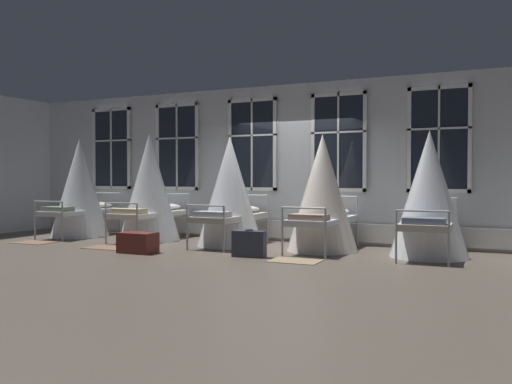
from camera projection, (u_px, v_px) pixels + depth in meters
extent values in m
plane|color=brown|center=(274.00, 248.00, 10.14)|extent=(25.56, 25.56, 0.00)
cube|color=silver|center=(296.00, 163.00, 11.14)|extent=(13.78, 0.10, 3.26)
cube|color=black|center=(111.00, 149.00, 13.04)|extent=(1.13, 0.02, 1.96)
cube|color=silver|center=(112.00, 187.00, 13.06)|extent=(1.13, 0.06, 0.07)
cube|color=silver|center=(111.00, 110.00, 13.01)|extent=(1.13, 0.06, 0.07)
cube|color=silver|center=(95.00, 149.00, 13.26)|extent=(0.07, 0.06, 1.96)
cube|color=silver|center=(129.00, 148.00, 12.81)|extent=(0.07, 0.06, 1.96)
cube|color=silver|center=(111.00, 149.00, 13.04)|extent=(0.04, 0.06, 1.96)
cube|color=silver|center=(111.00, 141.00, 13.03)|extent=(1.13, 0.06, 0.04)
cube|color=black|center=(177.00, 147.00, 12.23)|extent=(1.13, 0.02, 1.96)
cube|color=silver|center=(177.00, 188.00, 12.26)|extent=(1.13, 0.06, 0.07)
cube|color=silver|center=(177.00, 105.00, 12.21)|extent=(1.13, 0.06, 0.07)
cube|color=silver|center=(158.00, 147.00, 12.46)|extent=(0.07, 0.06, 1.96)
cube|color=silver|center=(197.00, 146.00, 12.01)|extent=(0.07, 0.06, 1.96)
cube|color=silver|center=(177.00, 147.00, 12.23)|extent=(0.04, 0.06, 1.96)
cube|color=silver|center=(177.00, 138.00, 12.23)|extent=(1.13, 0.06, 0.04)
cube|color=black|center=(252.00, 145.00, 11.43)|extent=(1.13, 0.02, 1.96)
cube|color=silver|center=(252.00, 189.00, 11.45)|extent=(1.13, 0.06, 0.07)
cube|color=silver|center=(252.00, 100.00, 11.40)|extent=(1.13, 0.06, 0.07)
cube|color=silver|center=(230.00, 145.00, 11.65)|extent=(0.07, 0.06, 1.96)
cube|color=silver|center=(275.00, 144.00, 11.20)|extent=(0.07, 0.06, 1.96)
cube|color=silver|center=(252.00, 145.00, 11.43)|extent=(0.04, 0.06, 1.96)
cube|color=silver|center=(252.00, 135.00, 11.42)|extent=(1.13, 0.06, 0.04)
cube|color=black|center=(338.00, 142.00, 10.62)|extent=(1.13, 0.02, 1.96)
cube|color=silver|center=(338.00, 190.00, 10.65)|extent=(1.13, 0.06, 0.07)
cube|color=silver|center=(339.00, 94.00, 10.60)|extent=(1.13, 0.06, 0.07)
cube|color=silver|center=(313.00, 143.00, 10.85)|extent=(0.07, 0.06, 1.96)
cube|color=silver|center=(365.00, 141.00, 10.40)|extent=(0.07, 0.06, 1.96)
cube|color=silver|center=(338.00, 142.00, 10.62)|extent=(0.04, 0.06, 1.96)
cube|color=silver|center=(338.00, 132.00, 10.62)|extent=(1.13, 0.06, 0.04)
cube|color=black|center=(439.00, 139.00, 9.82)|extent=(1.13, 0.02, 1.96)
cube|color=silver|center=(438.00, 191.00, 9.84)|extent=(1.13, 0.06, 0.07)
cube|color=silver|center=(439.00, 87.00, 9.79)|extent=(1.13, 0.06, 0.07)
cube|color=silver|center=(409.00, 140.00, 10.04)|extent=(0.07, 0.06, 1.96)
cube|color=silver|center=(470.00, 138.00, 9.59)|extent=(0.07, 0.06, 1.96)
cube|color=silver|center=(439.00, 139.00, 9.82)|extent=(0.04, 0.06, 1.96)
cube|color=silver|center=(439.00, 129.00, 9.81)|extent=(1.13, 0.06, 0.04)
cube|color=silver|center=(293.00, 230.00, 11.06)|extent=(10.10, 0.10, 0.36)
cylinder|color=#9EA3A8|center=(95.00, 212.00, 13.11)|extent=(0.04, 0.04, 0.96)
cylinder|color=#9EA3A8|center=(120.00, 213.00, 12.79)|extent=(0.04, 0.04, 0.96)
cylinder|color=#9EA3A8|center=(35.00, 221.00, 11.40)|extent=(0.04, 0.04, 0.83)
cylinder|color=#9EA3A8|center=(62.00, 222.00, 11.09)|extent=(0.04, 0.04, 0.83)
cylinder|color=#9EA3A8|center=(67.00, 214.00, 12.25)|extent=(0.06, 1.87, 0.03)
cylinder|color=#9EA3A8|center=(93.00, 215.00, 11.94)|extent=(0.06, 1.87, 0.03)
cylinder|color=#9EA3A8|center=(107.00, 193.00, 12.94)|extent=(0.77, 0.04, 0.03)
cylinder|color=#9EA3A8|center=(48.00, 202.00, 11.23)|extent=(0.77, 0.04, 0.03)
cube|color=silver|center=(80.00, 212.00, 12.09)|extent=(0.82, 1.91, 0.10)
ellipsoid|color=#B7B2A3|center=(101.00, 205.00, 12.73)|extent=(0.60, 0.41, 0.14)
cube|color=slate|center=(58.00, 209.00, 11.47)|extent=(0.64, 0.37, 0.10)
cone|color=white|center=(80.00, 187.00, 12.08)|extent=(1.29, 1.29, 2.21)
cylinder|color=#9EA3A8|center=(160.00, 214.00, 12.38)|extent=(0.04, 0.04, 0.96)
cylinder|color=#9EA3A8|center=(189.00, 215.00, 12.06)|extent=(0.04, 0.04, 0.96)
cylinder|color=#9EA3A8|center=(106.00, 223.00, 10.68)|extent=(0.04, 0.04, 0.83)
cylinder|color=#9EA3A8|center=(137.00, 225.00, 10.36)|extent=(0.04, 0.04, 0.83)
cylinder|color=#9EA3A8|center=(135.00, 216.00, 11.53)|extent=(0.05, 1.87, 0.03)
cylinder|color=#9EA3A8|center=(165.00, 217.00, 11.21)|extent=(0.05, 1.87, 0.03)
cylinder|color=#9EA3A8|center=(174.00, 194.00, 12.20)|extent=(0.77, 0.04, 0.03)
cylinder|color=#9EA3A8|center=(121.00, 203.00, 10.51)|extent=(0.77, 0.04, 0.03)
cube|color=silver|center=(150.00, 214.00, 11.36)|extent=(0.80, 1.90, 0.10)
ellipsoid|color=silver|center=(168.00, 207.00, 11.99)|extent=(0.60, 0.40, 0.14)
cube|color=tan|center=(130.00, 211.00, 10.75)|extent=(0.64, 0.36, 0.10)
cone|color=white|center=(150.00, 187.00, 11.35)|extent=(1.29, 1.29, 2.26)
cylinder|color=#9EA3A8|center=(235.00, 217.00, 11.48)|extent=(0.04, 0.04, 0.96)
cylinder|color=#9EA3A8|center=(268.00, 218.00, 11.15)|extent=(0.04, 0.04, 0.96)
cylinder|color=#9EA3A8|center=(187.00, 228.00, 9.79)|extent=(0.04, 0.04, 0.83)
cylinder|color=#9EA3A8|center=(224.00, 229.00, 9.46)|extent=(0.04, 0.04, 0.83)
cylinder|color=#9EA3A8|center=(213.00, 219.00, 10.64)|extent=(0.05, 1.87, 0.03)
cylinder|color=#9EA3A8|center=(247.00, 221.00, 10.30)|extent=(0.05, 1.87, 0.03)
cylinder|color=#9EA3A8|center=(251.00, 195.00, 11.30)|extent=(0.77, 0.04, 0.03)
cylinder|color=#9EA3A8|center=(205.00, 206.00, 9.62)|extent=(0.77, 0.04, 0.03)
cube|color=#B7B2A3|center=(230.00, 217.00, 10.47)|extent=(0.80, 1.90, 0.10)
ellipsoid|color=#B7B2A3|center=(246.00, 209.00, 11.09)|extent=(0.60, 0.41, 0.14)
cube|color=#8C939E|center=(212.00, 214.00, 9.86)|extent=(0.64, 0.37, 0.10)
cone|color=white|center=(230.00, 191.00, 10.45)|extent=(1.29, 1.29, 2.14)
cylinder|color=#9EA3A8|center=(320.00, 220.00, 10.74)|extent=(0.04, 0.04, 0.96)
cylinder|color=#9EA3A8|center=(357.00, 221.00, 10.40)|extent=(0.04, 0.04, 0.96)
cylinder|color=#9EA3A8|center=(282.00, 232.00, 9.07)|extent=(0.04, 0.04, 0.83)
cylinder|color=#9EA3A8|center=(325.00, 234.00, 8.72)|extent=(0.04, 0.04, 0.83)
cylinder|color=#9EA3A8|center=(303.00, 222.00, 9.90)|extent=(0.08, 1.87, 0.03)
cylinder|color=#9EA3A8|center=(343.00, 224.00, 9.56)|extent=(0.08, 1.87, 0.03)
cylinder|color=#9EA3A8|center=(338.00, 197.00, 10.56)|extent=(0.77, 0.05, 0.03)
cylinder|color=#9EA3A8|center=(303.00, 208.00, 8.88)|extent=(0.77, 0.05, 0.03)
cube|color=silver|center=(322.00, 220.00, 9.73)|extent=(0.83, 1.91, 0.10)
ellipsoid|color=beige|center=(334.00, 211.00, 10.35)|extent=(0.60, 0.41, 0.14)
cube|color=gray|center=(309.00, 217.00, 9.12)|extent=(0.64, 0.38, 0.10)
cone|color=silver|center=(322.00, 192.00, 9.72)|extent=(1.29, 1.29, 2.12)
cylinder|color=#9EA3A8|center=(413.00, 223.00, 9.96)|extent=(0.04, 0.04, 0.96)
cylinder|color=#9EA3A8|center=(457.00, 225.00, 9.65)|extent=(0.04, 0.04, 0.96)
cylinder|color=#9EA3A8|center=(396.00, 237.00, 8.25)|extent=(0.04, 0.04, 0.83)
cylinder|color=#9EA3A8|center=(449.00, 239.00, 7.94)|extent=(0.04, 0.04, 0.83)
cylinder|color=#9EA3A8|center=(405.00, 226.00, 9.11)|extent=(0.07, 1.87, 0.03)
cylinder|color=#9EA3A8|center=(453.00, 228.00, 8.80)|extent=(0.07, 1.87, 0.03)
cylinder|color=#9EA3A8|center=(435.00, 198.00, 9.79)|extent=(0.77, 0.05, 0.03)
cylinder|color=#9EA3A8|center=(422.00, 211.00, 8.09)|extent=(0.77, 0.05, 0.03)
cube|color=#B7B2A3|center=(429.00, 224.00, 8.95)|extent=(0.83, 1.91, 0.10)
ellipsoid|color=beige|center=(433.00, 214.00, 9.58)|extent=(0.60, 0.41, 0.14)
cube|color=slate|center=(424.00, 221.00, 8.33)|extent=(0.64, 0.37, 0.10)
cone|color=white|center=(429.00, 194.00, 8.94)|extent=(1.29, 1.29, 2.12)
cube|color=brown|center=(34.00, 242.00, 10.93)|extent=(0.82, 0.59, 0.01)
cube|color=brown|center=(107.00, 248.00, 10.12)|extent=(0.83, 0.60, 0.01)
cube|color=#8E7A5B|center=(295.00, 261.00, 8.51)|extent=(0.80, 0.56, 0.01)
cube|color=#2D3342|center=(249.00, 244.00, 8.95)|extent=(0.58, 0.25, 0.44)
cube|color=tan|center=(251.00, 243.00, 9.05)|extent=(0.50, 0.06, 0.03)
torus|color=#2D3342|center=(249.00, 230.00, 8.95)|extent=(0.16, 0.16, 0.02)
cube|color=#5B231E|center=(138.00, 243.00, 9.44)|extent=(0.65, 0.41, 0.36)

